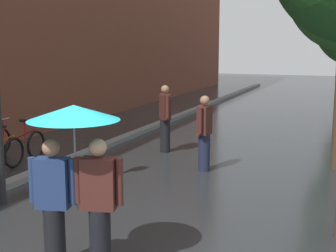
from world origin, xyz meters
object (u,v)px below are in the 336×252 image
Objects in this scene: parked_bicycle_3 at (19,142)px; pedestrian_walking_midground at (165,118)px; couple_under_umbrella at (75,164)px; pedestrian_walking_far at (204,133)px.

pedestrian_walking_midground reaches higher than parked_bicycle_3.
couple_under_umbrella is 5.15m from pedestrian_walking_far.
couple_under_umbrella is 6.73m from pedestrian_walking_midground.
pedestrian_walking_far is (1.50, -1.41, -0.04)m from pedestrian_walking_midground.
couple_under_umbrella reaches higher than pedestrian_walking_midground.
pedestrian_walking_far is at bearing 5.77° from parked_bicycle_3.
parked_bicycle_3 is 0.64× the size of pedestrian_walking_midground.
parked_bicycle_3 is 6.66m from couple_under_umbrella.
parked_bicycle_3 is at bearing -149.20° from pedestrian_walking_midground.
couple_under_umbrella is 1.24× the size of pedestrian_walking_far.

